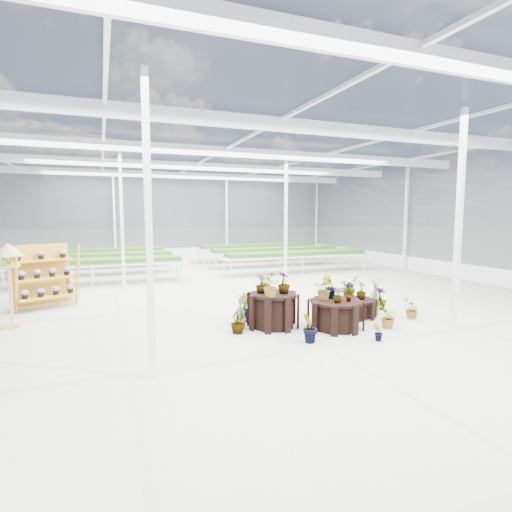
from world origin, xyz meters
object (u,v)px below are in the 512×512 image
object	(u,v)px
plinth_tall	(273,310)
bird_table	(10,285)
plinth_low	(355,308)
shelf_rack	(44,276)
plinth_mid	(336,315)

from	to	relation	value
plinth_tall	bird_table	distance (m)	5.70
plinth_low	shelf_rack	distance (m)	8.02
plinth_tall	shelf_rack	xyz separation A→B (m)	(-4.86, 3.87, 0.45)
plinth_mid	plinth_low	size ratio (longest dim) A/B	1.23
plinth_tall	bird_table	world-z (taller)	bird_table
plinth_tall	plinth_mid	bearing A→B (deg)	-26.57
plinth_low	bird_table	xyz separation A→B (m)	(-7.49, 1.95, 0.71)
plinth_mid	shelf_rack	distance (m)	7.54
plinth_tall	plinth_low	distance (m)	2.21
plinth_mid	bird_table	bearing A→B (deg)	157.79
shelf_rack	bird_table	distance (m)	1.87
plinth_mid	bird_table	size ratio (longest dim) A/B	0.63
plinth_mid	shelf_rack	bearing A→B (deg)	143.60
plinth_low	shelf_rack	xyz separation A→B (m)	(-7.06, 3.77, 0.61)
plinth_tall	plinth_mid	distance (m)	1.34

